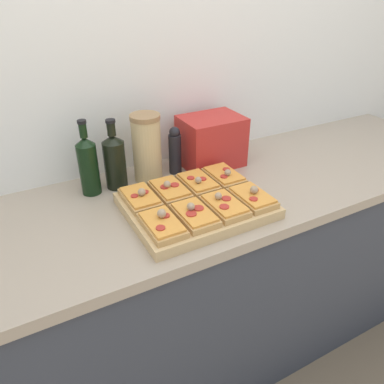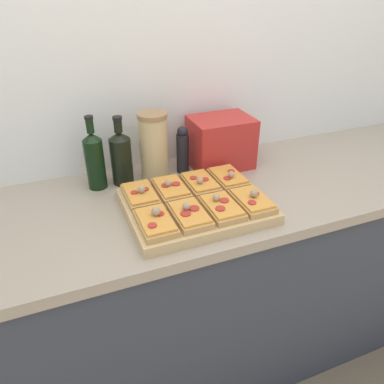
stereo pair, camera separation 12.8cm
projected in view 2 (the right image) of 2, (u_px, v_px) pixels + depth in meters
name	position (u px, v px, depth m)	size (l,w,h in m)	color
wall_back	(169.00, 76.00, 1.50)	(6.00, 0.06, 2.50)	silver
kitchen_counter	(201.00, 283.00, 1.61)	(2.63, 0.67, 0.90)	#333842
cutting_board	(195.00, 206.00, 1.28)	(0.46, 0.37, 0.04)	tan
pizza_slice_back_left	(140.00, 195.00, 1.28)	(0.10, 0.17, 0.05)	tan
pizza_slice_back_midleft	(171.00, 189.00, 1.31)	(0.10, 0.17, 0.05)	tan
pizza_slice_back_midright	(200.00, 183.00, 1.35)	(0.10, 0.17, 0.05)	tan
pizza_slice_back_right	(228.00, 178.00, 1.38)	(0.10, 0.17, 0.05)	tan
pizza_slice_front_left	(155.00, 222.00, 1.13)	(0.10, 0.17, 0.06)	tan
pizza_slice_front_midleft	(189.00, 214.00, 1.17)	(0.10, 0.17, 0.05)	tan
pizza_slice_front_midright	(222.00, 207.00, 1.21)	(0.10, 0.17, 0.05)	tan
pizza_slice_front_right	(252.00, 201.00, 1.24)	(0.10, 0.17, 0.06)	tan
olive_oil_bottle	(95.00, 159.00, 1.37)	(0.07, 0.07, 0.28)	black
wine_bottle	(121.00, 157.00, 1.40)	(0.08, 0.08, 0.27)	black
grain_jar_tall	(154.00, 146.00, 1.43)	(0.11, 0.11, 0.26)	tan
pepper_mill	(183.00, 150.00, 1.49)	(0.05, 0.05, 0.19)	black
toaster_oven	(221.00, 142.00, 1.54)	(0.27, 0.19, 0.21)	red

